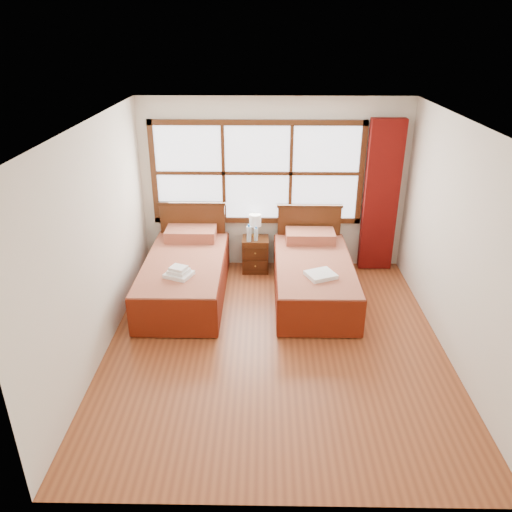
{
  "coord_description": "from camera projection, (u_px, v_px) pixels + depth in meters",
  "views": [
    {
      "loc": [
        -0.15,
        -5.03,
        3.49
      ],
      "look_at": [
        -0.24,
        0.7,
        0.84
      ],
      "focal_mm": 35.0,
      "sensor_mm": 36.0,
      "label": 1
    }
  ],
  "objects": [
    {
      "name": "towels_left",
      "position": [
        179.0,
        272.0,
        6.38
      ],
      "size": [
        0.4,
        0.38,
        0.13
      ],
      "rotation": [
        0.0,
        0.0,
        -0.4
      ],
      "color": "white",
      "rests_on": "bed_left"
    },
    {
      "name": "lamp",
      "position": [
        255.0,
        221.0,
        7.61
      ],
      "size": [
        0.18,
        0.18,
        0.35
      ],
      "color": "gold",
      "rests_on": "nightstand"
    },
    {
      "name": "bottle_near",
      "position": [
        249.0,
        234.0,
        7.47
      ],
      "size": [
        0.07,
        0.07,
        0.27
      ],
      "color": "silver",
      "rests_on": "nightstand"
    },
    {
      "name": "bed_right",
      "position": [
        313.0,
        275.0,
        6.97
      ],
      "size": [
        1.06,
        2.08,
        1.03
      ],
      "color": "#3A1D0C",
      "rests_on": "floor"
    },
    {
      "name": "towels_right",
      "position": [
        321.0,
        275.0,
        6.41
      ],
      "size": [
        0.44,
        0.42,
        0.05
      ],
      "rotation": [
        0.0,
        0.0,
        0.41
      ],
      "color": "white",
      "rests_on": "bed_right"
    },
    {
      "name": "wall_back",
      "position": [
        274.0,
        185.0,
        7.52
      ],
      "size": [
        4.0,
        0.0,
        4.0
      ],
      "primitive_type": "plane",
      "rotation": [
        1.57,
        0.0,
        0.0
      ],
      "color": "silver",
      "rests_on": "floor"
    },
    {
      "name": "bottle_far",
      "position": [
        256.0,
        234.0,
        7.5
      ],
      "size": [
        0.06,
        0.06,
        0.22
      ],
      "color": "silver",
      "rests_on": "nightstand"
    },
    {
      "name": "nightstand",
      "position": [
        255.0,
        254.0,
        7.73
      ],
      "size": [
        0.4,
        0.4,
        0.54
      ],
      "color": "#48240F",
      "rests_on": "floor"
    },
    {
      "name": "bed_left",
      "position": [
        186.0,
        274.0,
        7.0
      ],
      "size": [
        1.09,
        2.12,
        1.06
      ],
      "color": "#3A1D0C",
      "rests_on": "floor"
    },
    {
      "name": "ceiling",
      "position": [
        279.0,
        125.0,
        4.94
      ],
      "size": [
        4.5,
        4.5,
        0.0
      ],
      "primitive_type": "plane",
      "rotation": [
        3.14,
        0.0,
        0.0
      ],
      "color": "white",
      "rests_on": "wall_back"
    },
    {
      "name": "floor",
      "position": [
        275.0,
        343.0,
        6.03
      ],
      "size": [
        4.5,
        4.5,
        0.0
      ],
      "primitive_type": "plane",
      "color": "brown",
      "rests_on": "ground"
    },
    {
      "name": "curtain",
      "position": [
        381.0,
        197.0,
        7.43
      ],
      "size": [
        0.5,
        0.16,
        2.3
      ],
      "primitive_type": "cube",
      "color": "#650D0A",
      "rests_on": "wall_back"
    },
    {
      "name": "window",
      "position": [
        257.0,
        173.0,
        7.41
      ],
      "size": [
        3.16,
        0.06,
        1.56
      ],
      "color": "white",
      "rests_on": "wall_back"
    },
    {
      "name": "wall_right",
      "position": [
        460.0,
        246.0,
        5.45
      ],
      "size": [
        0.0,
        4.5,
        4.5
      ],
      "primitive_type": "plane",
      "rotation": [
        1.57,
        0.0,
        -1.57
      ],
      "color": "silver",
      "rests_on": "floor"
    },
    {
      "name": "wall_left",
      "position": [
        96.0,
        244.0,
        5.51
      ],
      "size": [
        0.0,
        4.5,
        4.5
      ],
      "primitive_type": "plane",
      "rotation": [
        1.57,
        0.0,
        1.57
      ],
      "color": "silver",
      "rests_on": "floor"
    }
  ]
}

